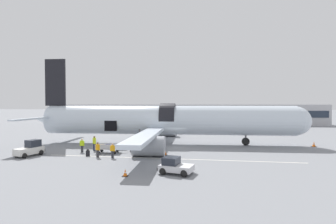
{
  "coord_description": "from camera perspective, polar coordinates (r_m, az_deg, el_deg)",
  "views": [
    {
      "loc": [
        2.36,
        -34.4,
        5.6
      ],
      "look_at": [
        -0.92,
        -1.35,
        4.63
      ],
      "focal_mm": 28.0,
      "sensor_mm": 36.0,
      "label": 1
    }
  ],
  "objects": [
    {
      "name": "apron_marking_line",
      "position": [
        27.37,
        0.43,
        -10.13
      ],
      "size": [
        26.59,
        1.61,
        0.01
      ],
      "color": "silver",
      "rests_on": "ground_plane"
    },
    {
      "name": "ground_plane",
      "position": [
        34.93,
        1.74,
        -7.55
      ],
      "size": [
        500.0,
        500.0,
        0.0
      ],
      "primitive_type": "plane",
      "color": "gray"
    },
    {
      "name": "baggage_cart_loading",
      "position": [
        31.16,
        -12.79,
        -7.74
      ],
      "size": [
        3.6,
        1.97,
        1.06
      ],
      "color": "#B7BABF",
      "rests_on": "ground_plane"
    },
    {
      "name": "ground_crew_loader_a",
      "position": [
        28.19,
        -11.98,
        -8.15
      ],
      "size": [
        0.53,
        0.36,
        1.54
      ],
      "color": "#2D2D33",
      "rests_on": "ground_plane"
    },
    {
      "name": "safety_cone_engine_left",
      "position": [
        21.16,
        -9.3,
        -12.98
      ],
      "size": [
        0.45,
        0.45,
        0.56
      ],
      "color": "black",
      "rests_on": "ground_plane"
    },
    {
      "name": "terminal_strip",
      "position": [
        76.11,
        3.89,
        -0.46
      ],
      "size": [
        75.28,
        10.33,
        5.54
      ],
      "color": "#B2B2B7",
      "rests_on": "ground_plane"
    },
    {
      "name": "ground_crew_helper",
      "position": [
        33.15,
        -15.74,
        -6.49
      ],
      "size": [
        0.55,
        0.59,
        1.77
      ],
      "color": "#1E2338",
      "rests_on": "ground_plane"
    },
    {
      "name": "baggage_tug_mid",
      "position": [
        32.34,
        -27.81,
        -7.2
      ],
      "size": [
        2.32,
        3.29,
        1.71
      ],
      "color": "silver",
      "rests_on": "ground_plane"
    },
    {
      "name": "baggage_tug_lead",
      "position": [
        21.64,
        1.54,
        -11.74
      ],
      "size": [
        3.05,
        2.54,
        1.32
      ],
      "color": "silver",
      "rests_on": "ground_plane"
    },
    {
      "name": "suitcase_on_tarmac_upright",
      "position": [
        29.94,
        -17.05,
        -8.58
      ],
      "size": [
        0.46,
        0.34,
        0.72
      ],
      "color": "black",
      "rests_on": "ground_plane"
    },
    {
      "name": "ground_crew_loader_b",
      "position": [
        31.45,
        -4.75,
        -6.99
      ],
      "size": [
        0.5,
        0.55,
        1.64
      ],
      "color": "black",
      "rests_on": "ground_plane"
    },
    {
      "name": "safety_cone_nose",
      "position": [
        39.86,
        29.18,
        -6.19
      ],
      "size": [
        0.6,
        0.6,
        0.63
      ],
      "color": "black",
      "rests_on": "ground_plane"
    },
    {
      "name": "ground_crew_driver",
      "position": [
        32.4,
        -18.21,
        -6.85
      ],
      "size": [
        0.56,
        0.4,
        1.6
      ],
      "color": "#2D2D33",
      "rests_on": "ground_plane"
    },
    {
      "name": "ground_crew_marshal",
      "position": [
        28.88,
        -15.06,
        -7.85
      ],
      "size": [
        0.56,
        0.47,
        1.62
      ],
      "color": "#2D2D33",
      "rests_on": "ground_plane"
    },
    {
      "name": "ground_crew_supervisor",
      "position": [
        31.21,
        -7.98,
        -6.87
      ],
      "size": [
        0.55,
        0.63,
        1.84
      ],
      "color": "black",
      "rests_on": "ground_plane"
    },
    {
      "name": "safety_cone_wingtip",
      "position": [
        29.25,
        -0.63,
        -8.67
      ],
      "size": [
        0.46,
        0.46,
        0.74
      ],
      "color": "black",
      "rests_on": "ground_plane"
    },
    {
      "name": "airplane",
      "position": [
        36.77,
        -0.74,
        -1.92
      ],
      "size": [
        38.75,
        33.83,
        12.19
      ],
      "color": "silver",
      "rests_on": "ground_plane"
    }
  ]
}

